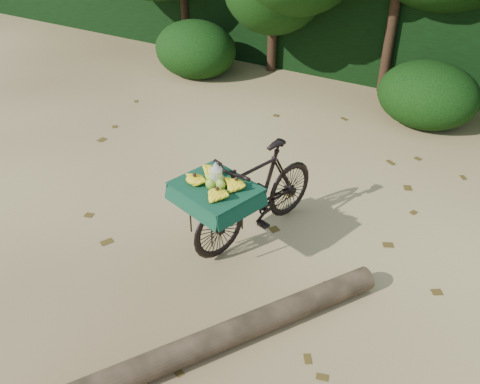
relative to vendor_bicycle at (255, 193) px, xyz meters
The scene contains 6 objects.
ground 0.85m from the vendor_bicycle, 146.68° to the right, with size 80.00×80.00×0.00m, color #D1BB6F.
vendor_bicycle is the anchor object (origin of this frame).
fallen_log 1.74m from the vendor_bicycle, 71.87° to the right, with size 0.24×0.24×3.33m, color brown.
hedge_backdrop 5.99m from the vendor_bicycle, 95.06° to the left, with size 26.00×1.80×1.80m, color black.
bush_clumps 3.96m from the vendor_bicycle, 90.39° to the left, with size 8.80×1.70×0.90m, color black, non-canonical shape.
leaf_litter 0.83m from the vendor_bicycle, 150.06° to the left, with size 7.00×7.30×0.01m, color #4A3913, non-canonical shape.
Camera 1 is at (2.74, -3.78, 3.72)m, focal length 38.00 mm.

